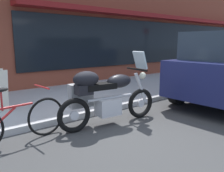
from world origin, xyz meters
TOP-DOWN VIEW (x-y plane):
  - ground_plane at (0.00, 0.00)m, footprint 80.00×80.00m
  - storefront_building at (7.07, 4.55)m, footprint 22.15×0.90m
  - sidewalk_curb at (9.00, 2.79)m, footprint 30.00×3.19m
  - touring_motorcycle at (-0.18, 0.64)m, footprint 2.11×0.80m
  - parked_bicycle at (-1.73, 0.81)m, footprint 1.66×0.48m

SIDE VIEW (x-z plane):
  - ground_plane at x=0.00m, z-range 0.00..0.00m
  - sidewalk_curb at x=9.00m, z-range 0.00..0.12m
  - parked_bicycle at x=-1.73m, z-range -0.10..0.82m
  - touring_motorcycle at x=-0.18m, z-range -0.10..1.29m
  - storefront_building at x=7.07m, z-range -0.08..6.75m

